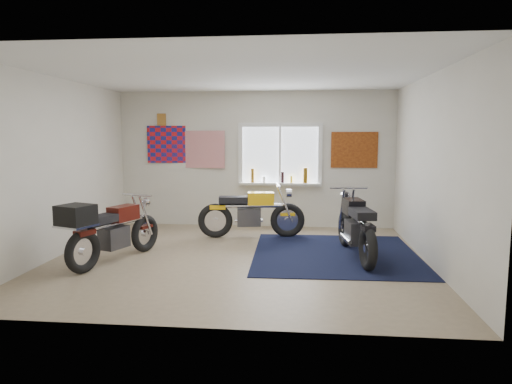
# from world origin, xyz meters

# --- Properties ---
(ground) EXTENTS (5.50, 5.50, 0.00)m
(ground) POSITION_xyz_m (0.00, 0.00, 0.00)
(ground) COLOR #9E896B
(ground) RESTS_ON ground
(room_shell) EXTENTS (5.50, 5.50, 5.50)m
(room_shell) POSITION_xyz_m (0.00, 0.00, 1.64)
(room_shell) COLOR white
(room_shell) RESTS_ON ground
(navy_rug) EXTENTS (2.55, 2.65, 0.01)m
(navy_rug) POSITION_xyz_m (1.46, 0.40, 0.01)
(navy_rug) COLOR black
(navy_rug) RESTS_ON ground
(window_assembly) EXTENTS (1.66, 0.17, 1.26)m
(window_assembly) POSITION_xyz_m (0.50, 2.47, 1.37)
(window_assembly) COLOR white
(window_assembly) RESTS_ON room_shell
(oil_bottles) EXTENTS (1.13, 0.09, 0.30)m
(oil_bottles) POSITION_xyz_m (0.59, 2.40, 1.03)
(oil_bottles) COLOR brown
(oil_bottles) RESTS_ON window_assembly
(flag_display) EXTENTS (1.60, 0.10, 1.17)m
(flag_display) POSITION_xyz_m (-1.90, 2.48, 2.15)
(flag_display) COLOR red
(flag_display) RESTS_ON room_shell
(triumph_poster) EXTENTS (0.90, 0.03, 0.70)m
(triumph_poster) POSITION_xyz_m (1.95, 2.48, 1.55)
(triumph_poster) COLOR #A54C14
(triumph_poster) RESTS_ON room_shell
(yellow_triumph) EXTENTS (1.93, 0.58, 0.97)m
(yellow_triumph) POSITION_xyz_m (0.03, 1.45, 0.43)
(yellow_triumph) COLOR black
(yellow_triumph) RESTS_ON ground
(black_chrome_bike) EXTENTS (0.61, 1.99, 1.02)m
(black_chrome_bike) POSITION_xyz_m (1.75, 0.25, 0.45)
(black_chrome_bike) COLOR black
(black_chrome_bike) RESTS_ON navy_rug
(maroon_tourer) EXTENTS (0.94, 1.82, 0.95)m
(maroon_tourer) POSITION_xyz_m (-1.80, -0.46, 0.49)
(maroon_tourer) COLOR black
(maroon_tourer) RESTS_ON ground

